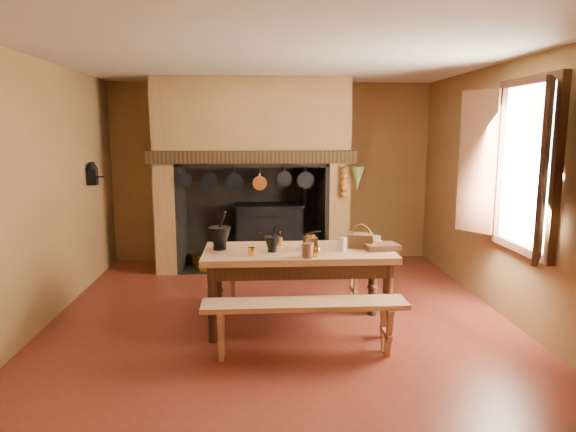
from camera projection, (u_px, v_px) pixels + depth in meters
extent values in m
plane|color=maroon|center=(280.00, 319.00, 5.66)|extent=(5.50, 5.50, 0.00)
plane|color=silver|center=(280.00, 56.00, 5.20)|extent=(5.50, 5.50, 0.00)
cube|color=olive|center=(272.00, 172.00, 8.14)|extent=(5.00, 0.02, 2.80)
cube|color=olive|center=(38.00, 195.00, 5.28)|extent=(0.02, 5.50, 2.80)
cube|color=olive|center=(509.00, 191.00, 5.59)|extent=(0.02, 5.50, 2.80)
cube|color=olive|center=(304.00, 254.00, 2.73)|extent=(5.00, 0.02, 2.80)
cube|color=olive|center=(168.00, 175.00, 7.60)|extent=(0.30, 0.90, 2.80)
cube|color=olive|center=(335.00, 175.00, 7.76)|extent=(0.30, 0.90, 2.80)
cube|color=olive|center=(252.00, 121.00, 7.55)|extent=(2.20, 0.90, 1.20)
cube|color=black|center=(252.00, 157.00, 7.24)|extent=(2.95, 0.22, 0.18)
cube|color=black|center=(253.00, 210.00, 8.19)|extent=(2.20, 0.06, 1.60)
cube|color=black|center=(254.00, 265.00, 7.91)|extent=(2.20, 0.90, 0.02)
cube|color=black|center=(270.00, 235.00, 8.00)|extent=(1.00, 0.50, 0.90)
cube|color=black|center=(269.00, 205.00, 7.90)|extent=(1.04, 0.54, 0.04)
cube|color=black|center=(270.00, 232.00, 7.73)|extent=(0.35, 0.02, 0.45)
cylinder|color=black|center=(305.00, 184.00, 7.90)|extent=(0.10, 0.10, 0.70)
cylinder|color=gold|center=(260.00, 232.00, 7.70)|extent=(0.03, 0.03, 0.03)
cylinder|color=gold|center=(280.00, 232.00, 7.71)|extent=(0.03, 0.03, 0.03)
cylinder|color=gold|center=(205.00, 260.00, 7.85)|extent=(0.40, 0.40, 0.20)
cylinder|color=gold|center=(206.00, 265.00, 7.60)|extent=(0.34, 0.34, 0.18)
cube|color=black|center=(192.00, 260.00, 7.93)|extent=(0.18, 0.18, 0.16)
cone|color=#5A622E|center=(357.00, 179.00, 7.27)|extent=(0.20, 0.20, 0.35)
cube|color=white|center=(528.00, 166.00, 5.14)|extent=(0.02, 1.00, 1.60)
cube|color=#3D2113|center=(532.00, 80.00, 5.00)|extent=(0.08, 1.16, 0.08)
cube|color=#3D2113|center=(519.00, 248.00, 5.28)|extent=(0.08, 1.16, 0.08)
cube|color=#3D2113|center=(544.00, 172.00, 4.46)|extent=(0.29, 0.39, 1.60)
cube|color=#3D2113|center=(477.00, 162.00, 5.80)|extent=(0.29, 0.39, 1.60)
cube|color=black|center=(92.00, 177.00, 6.80)|extent=(0.12, 0.12, 0.22)
cone|color=black|center=(92.00, 165.00, 6.78)|extent=(0.16, 0.16, 0.10)
cylinder|color=black|center=(99.00, 177.00, 6.81)|extent=(0.12, 0.02, 0.02)
cube|color=tan|center=(298.00, 253.00, 5.29)|extent=(1.94, 0.86, 0.06)
cube|color=#3D2113|center=(298.00, 263.00, 5.31)|extent=(1.81, 0.73, 0.15)
cylinder|color=#3D2113|center=(213.00, 304.00, 4.99)|extent=(0.10, 0.10, 0.78)
cylinder|color=#3D2113|center=(387.00, 300.00, 5.10)|extent=(0.10, 0.10, 0.78)
cylinder|color=#3D2113|center=(218.00, 284.00, 5.63)|extent=(0.10, 0.10, 0.78)
cylinder|color=#3D2113|center=(373.00, 281.00, 5.73)|extent=(0.10, 0.10, 0.78)
cube|color=tan|center=(305.00, 304.00, 4.64)|extent=(1.86, 0.33, 0.05)
cube|color=tan|center=(294.00, 268.00, 5.98)|extent=(1.75, 0.31, 0.04)
cylinder|color=black|center=(220.00, 247.00, 5.29)|extent=(0.14, 0.14, 0.04)
cone|color=black|center=(220.00, 236.00, 5.28)|extent=(0.23, 0.23, 0.19)
cylinder|color=black|center=(222.00, 221.00, 5.25)|extent=(0.10, 0.05, 0.19)
cylinder|color=black|center=(272.00, 250.00, 5.19)|extent=(0.09, 0.09, 0.03)
cone|color=black|center=(272.00, 243.00, 5.18)|extent=(0.16, 0.16, 0.13)
cylinder|color=black|center=(274.00, 232.00, 5.16)|extent=(0.06, 0.03, 0.13)
cube|color=#3D2113|center=(310.00, 243.00, 5.29)|extent=(0.14, 0.14, 0.13)
cylinder|color=gold|center=(310.00, 236.00, 5.28)|extent=(0.10, 0.10, 0.03)
cylinder|color=black|center=(316.00, 232.00, 5.28)|extent=(0.11, 0.03, 0.04)
cylinder|color=gold|center=(252.00, 251.00, 5.03)|extent=(0.08, 0.08, 0.08)
cylinder|color=gold|center=(278.00, 241.00, 5.46)|extent=(0.11, 0.11, 0.10)
imported|color=#BEB392|center=(366.00, 241.00, 5.55)|extent=(0.40, 0.40, 0.08)
cylinder|color=brown|center=(308.00, 250.00, 4.95)|extent=(0.11, 0.11, 0.14)
cylinder|color=beige|center=(342.00, 244.00, 5.21)|extent=(0.09, 0.09, 0.14)
cube|color=#513218|center=(361.00, 240.00, 5.39)|extent=(0.29, 0.24, 0.14)
torus|color=#513218|center=(361.00, 234.00, 5.38)|extent=(0.21, 0.07, 0.21)
cube|color=#3D2113|center=(381.00, 246.00, 5.30)|extent=(0.38, 0.29, 0.06)
imported|color=gold|center=(315.00, 252.00, 4.99)|extent=(0.15, 0.15, 0.09)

